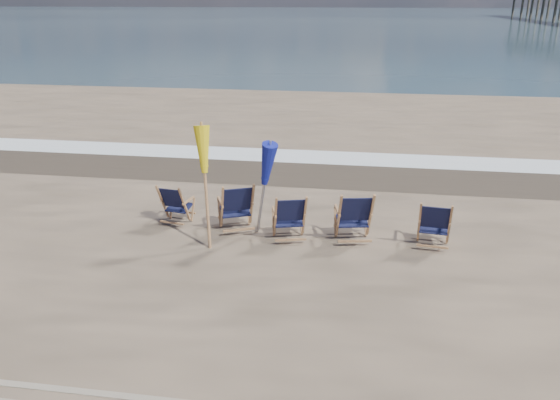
% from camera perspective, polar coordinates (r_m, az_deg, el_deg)
% --- Properties ---
extents(ocean, '(400.00, 400.00, 0.00)m').
position_cam_1_polar(ocean, '(135.11, 8.49, 18.40)').
color(ocean, '#354B58').
rests_on(ocean, ground).
extents(surf_foam, '(200.00, 1.40, 0.01)m').
position_cam_1_polar(surf_foam, '(16.01, 3.30, 4.55)').
color(surf_foam, silver).
rests_on(surf_foam, ground).
extents(wet_sand_strip, '(200.00, 2.60, 0.00)m').
position_cam_1_polar(wet_sand_strip, '(14.58, 2.72, 2.95)').
color(wet_sand_strip, '#42362A').
rests_on(wet_sand_strip, ground).
extents(beach_chair_0, '(0.67, 0.72, 0.89)m').
position_cam_1_polar(beach_chair_0, '(11.12, -9.96, -0.62)').
color(beach_chair_0, '#121535').
rests_on(beach_chair_0, ground).
extents(beach_chair_1, '(0.92, 0.96, 1.06)m').
position_cam_1_polar(beach_chair_1, '(10.73, -2.94, -0.64)').
color(beach_chair_1, '#121535').
rests_on(beach_chair_1, ground).
extents(beach_chair_2, '(0.79, 0.85, 0.99)m').
position_cam_1_polar(beach_chair_2, '(10.27, 2.58, -1.83)').
color(beach_chair_2, '#121535').
rests_on(beach_chair_2, ground).
extents(beach_chair_3, '(0.81, 0.88, 1.06)m').
position_cam_1_polar(beach_chair_3, '(10.30, 9.45, -1.81)').
color(beach_chair_3, '#121535').
rests_on(beach_chair_3, ground).
extents(beach_chair_4, '(0.68, 0.75, 0.95)m').
position_cam_1_polar(beach_chair_4, '(10.37, 17.29, -2.66)').
color(beach_chair_4, '#121535').
rests_on(beach_chair_4, ground).
extents(umbrella_yellow, '(0.30, 0.30, 2.24)m').
position_cam_1_polar(umbrella_yellow, '(9.84, -7.91, 4.51)').
color(umbrella_yellow, '#A5744A').
rests_on(umbrella_yellow, ground).
extents(umbrella_blue, '(0.30, 0.30, 1.98)m').
position_cam_1_polar(umbrella_blue, '(10.16, -1.84, 3.76)').
color(umbrella_blue, '#A5A5AD').
rests_on(umbrella_blue, ground).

